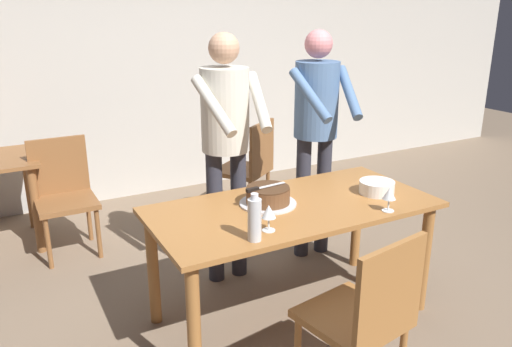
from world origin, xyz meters
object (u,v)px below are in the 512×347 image
at_px(background_chair_1, 64,192).
at_px(plate_stack, 377,187).
at_px(cake_on_platter, 268,196).
at_px(wine_glass_far, 389,194).
at_px(wine_glass_near, 269,212).
at_px(person_standing_beside, 316,120).
at_px(person_cutting_cake, 226,132).
at_px(chair_near_side, 365,314).
at_px(background_chair_0, 249,165).
at_px(water_bottle, 255,219).
at_px(main_dining_table, 293,222).
at_px(cake_knife, 258,188).

bearing_deg(background_chair_1, plate_stack, -45.63).
height_order(cake_on_platter, wine_glass_far, wine_glass_far).
distance_m(wine_glass_near, person_standing_beside, 1.30).
relative_size(plate_stack, person_cutting_cake, 0.13).
height_order(chair_near_side, background_chair_0, same).
xyz_separation_m(water_bottle, background_chair_0, (0.94, 1.88, -0.37)).
xyz_separation_m(main_dining_table, wine_glass_far, (0.43, -0.34, 0.21)).
height_order(wine_glass_near, chair_near_side, chair_near_side).
relative_size(cake_on_platter, cake_knife, 1.26).
xyz_separation_m(wine_glass_far, chair_near_side, (-0.52, -0.45, -0.36)).
distance_m(cake_on_platter, background_chair_1, 1.84).
height_order(wine_glass_near, wine_glass_far, same).
distance_m(plate_stack, background_chair_0, 1.67).
xyz_separation_m(person_standing_beside, background_chair_0, (-0.08, 0.92, -0.58)).
relative_size(wine_glass_far, background_chair_0, 0.16).
distance_m(wine_glass_far, person_standing_beside, 1.03).
distance_m(water_bottle, person_standing_beside, 1.42).
distance_m(cake_on_platter, plate_stack, 0.72).
bearing_deg(cake_knife, wine_glass_far, -32.87).
bearing_deg(cake_on_platter, wine_glass_near, -118.86).
distance_m(main_dining_table, plate_stack, 0.59).
relative_size(person_cutting_cake, chair_near_side, 1.91).
bearing_deg(chair_near_side, background_chair_0, 75.54).
bearing_deg(wine_glass_near, person_standing_beside, 44.64).
bearing_deg(main_dining_table, plate_stack, -7.82).
bearing_deg(main_dining_table, background_chair_0, 71.71).
height_order(wine_glass_near, person_cutting_cake, person_cutting_cake).
height_order(cake_knife, chair_near_side, chair_near_side).
bearing_deg(cake_knife, chair_near_side, -82.63).
height_order(cake_knife, background_chair_0, background_chair_0).
bearing_deg(person_cutting_cake, person_standing_beside, 2.31).
bearing_deg(cake_on_platter, background_chair_1, 121.96).
xyz_separation_m(water_bottle, background_chair_1, (-0.66, 1.93, -0.37)).
distance_m(main_dining_table, person_cutting_cake, 0.77).
distance_m(wine_glass_far, chair_near_side, 0.78).
xyz_separation_m(main_dining_table, person_cutting_cake, (-0.14, 0.62, 0.43)).
xyz_separation_m(main_dining_table, chair_near_side, (-0.09, -0.79, -0.15)).
relative_size(wine_glass_near, chair_near_side, 0.16).
distance_m(chair_near_side, background_chair_0, 2.43).
bearing_deg(wine_glass_near, cake_on_platter, 61.14).
distance_m(cake_knife, water_bottle, 0.45).
bearing_deg(wine_glass_far, water_bottle, 178.36).
relative_size(main_dining_table, cake_on_platter, 5.01).
bearing_deg(person_cutting_cake, chair_near_side, -87.76).
relative_size(person_cutting_cake, person_standing_beside, 1.00).
distance_m(main_dining_table, water_bottle, 0.57).
bearing_deg(water_bottle, wine_glass_far, -1.64).
distance_m(cake_knife, person_cutting_cake, 0.59).
relative_size(wine_glass_near, person_standing_beside, 0.08).
distance_m(plate_stack, background_chair_1, 2.39).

